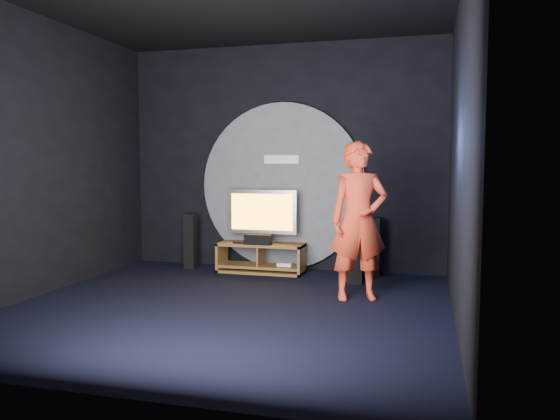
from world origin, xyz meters
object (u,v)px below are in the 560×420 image
object	(u,v)px
media_console	(261,260)
player	(359,221)
tv	(262,214)
tower_speaker_left	(191,241)
subwoofer	(352,269)
tower_speaker_right	(374,247)

from	to	relation	value
media_console	player	world-z (taller)	player
tv	tower_speaker_left	size ratio (longest dim) A/B	1.25
tower_speaker_left	subwoofer	world-z (taller)	tower_speaker_left
media_console	tower_speaker_right	bearing A→B (deg)	7.13
tower_speaker_right	player	distance (m)	1.56
media_console	player	xyz separation A→B (m)	(1.62, -1.26, 0.77)
tv	tower_speaker_left	bearing A→B (deg)	-179.59
tower_speaker_left	tower_speaker_right	bearing A→B (deg)	3.02
tower_speaker_left	player	distance (m)	3.15
tv	player	bearing A→B (deg)	-39.08
tower_speaker_left	tv	bearing A→B (deg)	0.41
tower_speaker_right	media_console	bearing A→B (deg)	-172.87
tv	tower_speaker_left	distance (m)	1.27
tower_speaker_left	tower_speaker_right	xyz separation A→B (m)	(2.87, 0.15, 0.00)
tower_speaker_left	tower_speaker_right	size ratio (longest dim) A/B	1.00
media_console	tv	distance (m)	0.70
media_console	tower_speaker_left	size ratio (longest dim) A/B	1.52
media_console	tower_speaker_left	xyz separation A→B (m)	(-1.19, 0.06, 0.24)
media_console	subwoofer	xyz separation A→B (m)	(1.42, -0.31, -0.01)
tv	tower_speaker_right	world-z (taller)	tv
tv	subwoofer	size ratio (longest dim) A/B	2.98
media_console	tower_speaker_right	world-z (taller)	tower_speaker_right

